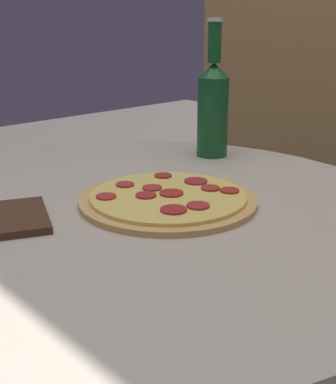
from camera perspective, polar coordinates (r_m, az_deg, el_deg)
name	(u,v)px	position (r m, az deg, el deg)	size (l,w,h in m)	color
table	(135,313)	(0.98, -3.55, -12.71)	(0.97, 0.97, 0.70)	#B2A893
pizza	(168,199)	(0.91, 0.01, -0.71)	(0.30, 0.30, 0.02)	tan
beer_bottle	(213,105)	(1.20, 4.82, 9.21)	(0.07, 0.07, 0.30)	#144C23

